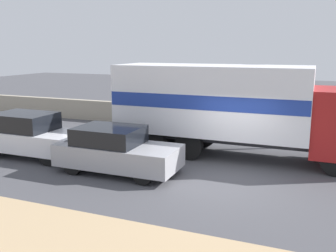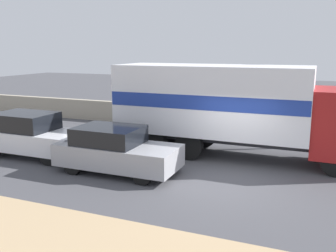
# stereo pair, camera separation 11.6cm
# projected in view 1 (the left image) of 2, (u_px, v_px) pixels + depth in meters

# --- Properties ---
(ground_plane) EXTENTS (80.00, 80.00, 0.00)m
(ground_plane) POSITION_uv_depth(u_px,v_px,m) (225.00, 182.00, 11.36)
(ground_plane) COLOR #47474C
(stone_wall_backdrop) EXTENTS (60.00, 0.35, 1.11)m
(stone_wall_backdrop) POSITION_uv_depth(u_px,v_px,m) (260.00, 122.00, 17.74)
(stone_wall_backdrop) COLOR #A39984
(stone_wall_backdrop) RESTS_ON ground_plane
(box_truck) EXTENTS (8.82, 2.51, 3.38)m
(box_truck) POSITION_uv_depth(u_px,v_px,m) (227.00, 104.00, 13.79)
(box_truck) COLOR maroon
(box_truck) RESTS_ON ground_plane
(car_hatchback) EXTENTS (4.01, 1.75, 1.49)m
(car_hatchback) POSITION_uv_depth(u_px,v_px,m) (116.00, 150.00, 12.18)
(car_hatchback) COLOR #9E9EA3
(car_hatchback) RESTS_ON ground_plane
(car_sedan_second) EXTENTS (4.20, 1.73, 1.62)m
(car_sedan_second) POSITION_uv_depth(u_px,v_px,m) (30.00, 135.00, 13.99)
(car_sedan_second) COLOR silver
(car_sedan_second) RESTS_ON ground_plane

